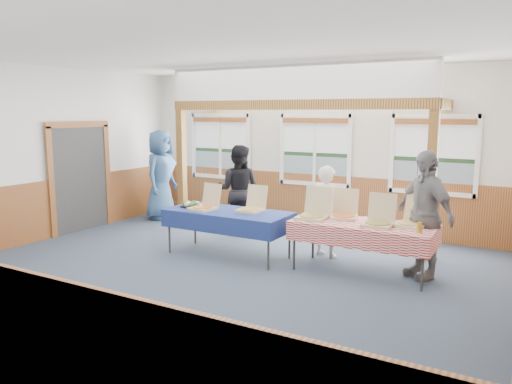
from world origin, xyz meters
TOP-DOWN VIEW (x-y plane):
  - floor at (0.00, 0.00)m, footprint 8.00×8.00m
  - ceiling at (0.00, 0.00)m, footprint 8.00×8.00m
  - wall_back at (0.00, 3.50)m, footprint 8.00×0.00m
  - wall_left at (-4.00, 0.00)m, footprint 0.00×8.00m
  - wainscot_back at (0.00, 3.48)m, footprint 7.98×0.05m
  - wainscot_left at (-3.98, 0.00)m, footprint 0.05×6.98m
  - cased_opening at (-3.96, 0.90)m, footprint 0.06×1.30m
  - window_left at (-2.30, 3.46)m, footprint 1.56×0.10m
  - window_mid at (0.00, 3.46)m, footprint 1.56×0.10m
  - window_right at (2.30, 3.46)m, footprint 1.56×0.10m
  - post_left at (-2.50, 2.30)m, footprint 0.15×0.15m
  - post_right at (2.50, 2.30)m, footprint 0.15×0.15m
  - cross_beam at (0.00, 2.30)m, footprint 5.15×0.18m
  - table_left at (-0.41, 0.84)m, footprint 2.21×1.30m
  - table_right at (1.80, 1.06)m, footprint 2.25×1.72m
  - pizza_box_a at (-0.80, 0.73)m, footprint 0.43×0.51m
  - pizza_box_b at (-0.06, 1.00)m, footprint 0.38×0.46m
  - pizza_box_c at (1.05, 0.97)m, footprint 0.44×0.53m
  - pizza_box_d at (1.44, 1.26)m, footprint 0.50×0.56m
  - pizza_box_e at (2.05, 0.99)m, footprint 0.42×0.51m
  - pizza_box_f at (2.46, 1.21)m, footprint 0.51×0.58m
  - veggie_tray at (-1.16, 0.84)m, footprint 0.38×0.38m
  - drink_glass at (2.65, 0.81)m, footprint 0.07×0.07m
  - woman_white at (1.00, 1.63)m, footprint 0.63×0.50m
  - woman_black at (-1.04, 2.18)m, footprint 0.98×0.84m
  - man_blue at (-3.28, 2.54)m, footprint 0.80×1.07m
  - person_grey at (2.60, 1.33)m, footprint 1.13×1.01m

SIDE VIEW (x-z plane):
  - floor at x=0.00m, z-range 0.00..0.00m
  - wainscot_back at x=0.00m, z-range 0.00..1.10m
  - wainscot_left at x=-3.98m, z-range 0.00..1.10m
  - table_right at x=1.80m, z-range 0.33..1.08m
  - table_left at x=-0.41m, z-range 0.33..1.09m
  - woman_white at x=1.00m, z-range 0.00..1.51m
  - veggie_tray at x=-1.16m, z-range 0.74..0.83m
  - pizza_box_b at x=-0.06m, z-range 0.62..1.03m
  - pizza_box_a at x=-0.80m, z-range 0.61..1.03m
  - pizza_box_d at x=1.44m, z-range 0.61..1.04m
  - pizza_box_e at x=2.05m, z-range 0.60..1.04m
  - pizza_box_f at x=2.46m, z-range 0.60..1.05m
  - pizza_box_c at x=1.05m, z-range 0.59..1.06m
  - drink_glass at x=2.65m, z-range 0.76..0.91m
  - woman_black at x=-1.04m, z-range 0.00..1.74m
  - person_grey at x=2.60m, z-range 0.00..1.84m
  - man_blue at x=-3.28m, z-range 0.00..1.98m
  - cased_opening at x=-3.96m, z-range 0.00..2.10m
  - post_left at x=-2.50m, z-range 0.00..2.40m
  - post_right at x=2.50m, z-range 0.00..2.40m
  - wall_back at x=0.00m, z-range -2.40..5.60m
  - wall_left at x=-4.00m, z-range -2.40..5.60m
  - window_left at x=-2.30m, z-range 0.95..2.41m
  - window_mid at x=0.00m, z-range 0.95..2.41m
  - window_right at x=2.30m, z-range 0.95..2.41m
  - cross_beam at x=0.00m, z-range 2.40..2.58m
  - ceiling at x=0.00m, z-range 3.20..3.20m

